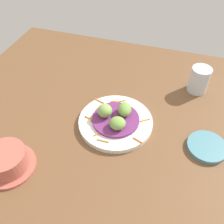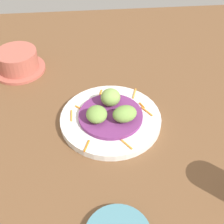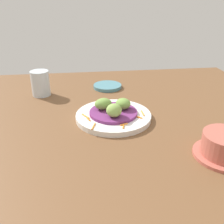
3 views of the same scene
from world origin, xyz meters
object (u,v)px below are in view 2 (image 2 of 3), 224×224
(main_plate, at_px, (111,120))
(guac_scoop_right, at_px, (97,114))
(terracotta_bowl, at_px, (18,62))
(guac_scoop_left, at_px, (125,114))
(guac_scoop_center, at_px, (110,97))

(main_plate, height_order, guac_scoop_right, guac_scoop_right)
(main_plate, bearing_deg, terracotta_bowl, 45.66)
(terracotta_bowl, bearing_deg, guac_scoop_left, -133.40)
(guac_scoop_center, bearing_deg, terracotta_bowl, 50.77)
(main_plate, relative_size, terracotta_bowl, 1.62)
(guac_scoop_center, xyz_separation_m, terracotta_bowl, (0.20, 0.24, -0.02))
(guac_scoop_right, distance_m, terracotta_bowl, 0.32)
(guac_scoop_center, relative_size, terracotta_bowl, 0.32)
(main_plate, bearing_deg, guac_scoop_right, 115.31)
(guac_scoop_center, relative_size, guac_scoop_right, 0.94)
(guac_scoop_center, bearing_deg, guac_scoop_left, -154.69)
(guac_scoop_left, bearing_deg, guac_scoop_right, 85.31)
(guac_scoop_left, bearing_deg, main_plate, 55.31)
(main_plate, xyz_separation_m, terracotta_bowl, (0.23, 0.24, 0.02))
(guac_scoop_left, height_order, guac_scoop_right, guac_scoop_left)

